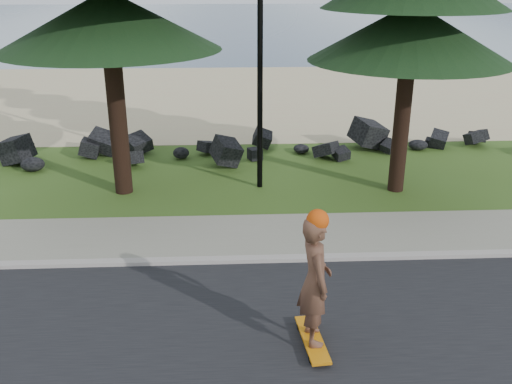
# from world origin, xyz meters

# --- Properties ---
(ground) EXTENTS (160.00, 160.00, 0.00)m
(ground) POSITION_xyz_m (0.00, 0.00, 0.00)
(ground) COLOR #37531A
(ground) RESTS_ON ground
(kerb) EXTENTS (160.00, 0.20, 0.10)m
(kerb) POSITION_xyz_m (0.00, -0.90, 0.05)
(kerb) COLOR #A79E97
(kerb) RESTS_ON ground
(sidewalk) EXTENTS (160.00, 2.00, 0.08)m
(sidewalk) POSITION_xyz_m (0.00, 0.20, 0.04)
(sidewalk) COLOR gray
(sidewalk) RESTS_ON ground
(beach_sand) EXTENTS (160.00, 15.00, 0.01)m
(beach_sand) POSITION_xyz_m (0.00, 14.50, 0.01)
(beach_sand) COLOR tan
(beach_sand) RESTS_ON ground
(ocean) EXTENTS (160.00, 58.00, 0.01)m
(ocean) POSITION_xyz_m (0.00, 51.00, 0.00)
(ocean) COLOR #354E66
(ocean) RESTS_ON ground
(seawall_boulders) EXTENTS (60.00, 2.40, 1.10)m
(seawall_boulders) POSITION_xyz_m (0.00, 5.60, 0.00)
(seawall_boulders) COLOR black
(seawall_boulders) RESTS_ON ground
(lamp_post) EXTENTS (0.25, 0.14, 8.14)m
(lamp_post) POSITION_xyz_m (0.00, 3.20, 4.13)
(lamp_post) COLOR black
(lamp_post) RESTS_ON ground
(skateboarder) EXTENTS (0.55, 1.23, 2.25)m
(skateboarder) POSITION_xyz_m (0.43, -3.59, 1.13)
(skateboarder) COLOR orange
(skateboarder) RESTS_ON ground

